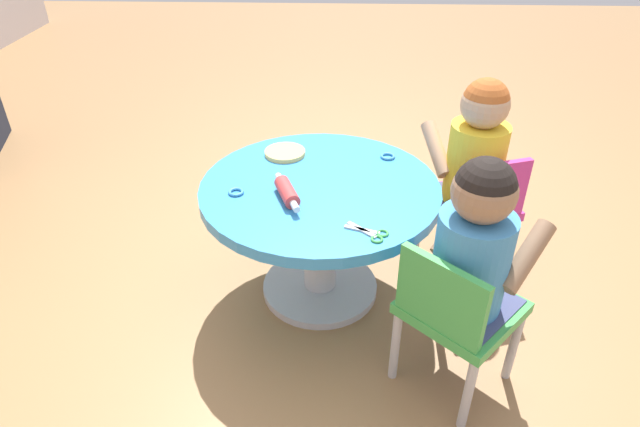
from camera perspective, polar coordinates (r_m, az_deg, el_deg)
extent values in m
plane|color=#9E7247|center=(2.13, 0.00, -8.00)|extent=(10.00, 10.00, 0.00)
cylinder|color=silver|center=(2.12, 0.00, -7.69)|extent=(0.44, 0.44, 0.03)
cylinder|color=silver|center=(1.99, 0.00, -3.32)|extent=(0.12, 0.12, 0.43)
cylinder|color=#338CD1|center=(1.86, 0.00, 2.52)|extent=(0.83, 0.83, 0.04)
cylinder|color=#B7B7BC|center=(1.83, 19.71, -12.94)|extent=(0.03, 0.03, 0.28)
cylinder|color=#B7B7BC|center=(1.91, 12.85, -9.33)|extent=(0.03, 0.03, 0.28)
cylinder|color=#B7B7BC|center=(1.66, 15.29, -17.88)|extent=(0.03, 0.03, 0.28)
cylinder|color=#B7B7BC|center=(1.75, 7.94, -13.57)|extent=(0.03, 0.03, 0.28)
cube|color=green|center=(1.67, 14.70, -9.57)|extent=(0.42, 0.42, 0.04)
cube|color=green|center=(1.50, 12.58, -8.58)|extent=(0.20, 0.21, 0.22)
cube|color=#3F4772|center=(1.67, 14.71, -9.52)|extent=(0.38, 0.38, 0.04)
cylinder|color=#3F8CCC|center=(1.56, 15.58, -4.93)|extent=(0.21, 0.21, 0.30)
sphere|color=#997051|center=(1.44, 16.91, 2.19)|extent=(0.17, 0.17, 0.17)
sphere|color=black|center=(1.43, 16.99, 2.63)|extent=(0.16, 0.16, 0.16)
cylinder|color=#997051|center=(1.59, 20.94, -4.27)|extent=(0.19, 0.19, 0.17)
cylinder|color=#997051|center=(1.66, 14.33, -1.13)|extent=(0.19, 0.19, 0.17)
cylinder|color=#B7B7BC|center=(2.40, 15.97, -0.03)|extent=(0.03, 0.03, 0.28)
cylinder|color=#B7B7BC|center=(2.28, 10.34, -1.02)|extent=(0.03, 0.03, 0.28)
cylinder|color=#B7B7BC|center=(2.22, 19.23, -3.57)|extent=(0.03, 0.03, 0.28)
cylinder|color=#B7B7BC|center=(2.10, 13.30, -4.86)|extent=(0.03, 0.03, 0.28)
cube|color=#CC338C|center=(2.16, 15.31, 1.13)|extent=(0.38, 0.38, 0.04)
cube|color=#CC338C|center=(2.00, 17.69, 2.24)|extent=(0.11, 0.26, 0.22)
cube|color=#3F4772|center=(2.16, 15.31, 1.17)|extent=(0.35, 0.33, 0.04)
cylinder|color=yellow|center=(2.08, 16.00, 5.14)|extent=(0.21, 0.21, 0.30)
sphere|color=tan|center=(1.99, 17.00, 10.90)|extent=(0.17, 0.17, 0.17)
sphere|color=#B25926|center=(1.98, 17.06, 11.24)|extent=(0.16, 0.16, 0.16)
cylinder|color=tan|center=(2.20, 17.30, 7.21)|extent=(0.22, 0.12, 0.17)
cylinder|color=tan|center=(2.09, 12.14, 6.66)|extent=(0.22, 0.12, 0.17)
cylinder|color=#D83F3F|center=(1.77, -3.49, 2.29)|extent=(0.15, 0.10, 0.05)
cylinder|color=white|center=(1.84, -4.26, 3.69)|extent=(0.05, 0.04, 0.02)
cylinder|color=white|center=(1.69, -2.66, 0.76)|extent=(0.05, 0.04, 0.02)
cube|color=silver|center=(1.63, 4.44, -1.73)|extent=(0.05, 0.11, 0.01)
cube|color=silver|center=(1.63, 4.44, -1.73)|extent=(0.08, 0.09, 0.01)
torus|color=green|center=(1.62, 6.61, -2.08)|extent=(0.05, 0.05, 0.01)
torus|color=green|center=(1.59, 6.02, -2.71)|extent=(0.05, 0.05, 0.01)
cylinder|color=#F2CC72|center=(2.05, -3.71, 6.42)|extent=(0.15, 0.15, 0.02)
torus|color=#3F99D8|center=(1.82, -8.83, 2.25)|extent=(0.05, 0.05, 0.01)
torus|color=#3F99D8|center=(2.04, 7.15, 6.00)|extent=(0.05, 0.05, 0.01)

